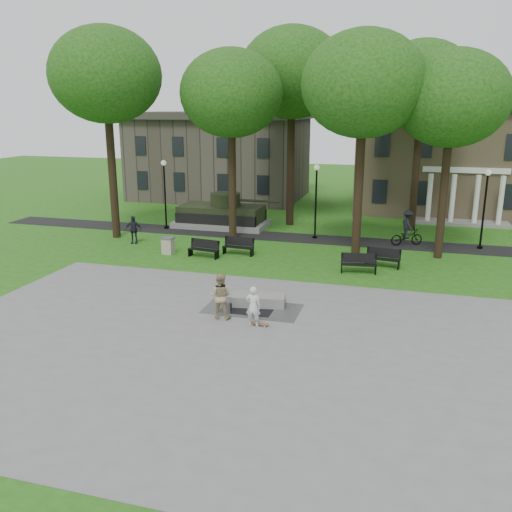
{
  "coord_description": "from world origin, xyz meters",
  "views": [
    {
      "loc": [
        6.25,
        -21.6,
        8.17
      ],
      "look_at": [
        -0.54,
        2.09,
        1.4
      ],
      "focal_mm": 38.0,
      "sensor_mm": 36.0,
      "label": 1
    }
  ],
  "objects": [
    {
      "name": "ground",
      "position": [
        0.0,
        0.0,
        0.0
      ],
      "size": [
        120.0,
        120.0,
        0.0
      ],
      "primitive_type": "plane",
      "color": "#255514",
      "rests_on": "ground"
    },
    {
      "name": "plaza",
      "position": [
        0.0,
        -5.0,
        0.01
      ],
      "size": [
        22.0,
        16.0,
        0.02
      ],
      "primitive_type": "cube",
      "color": "gray",
      "rests_on": "ground"
    },
    {
      "name": "footpath",
      "position": [
        0.0,
        12.0,
        0.01
      ],
      "size": [
        44.0,
        2.6,
        0.01
      ],
      "primitive_type": "cube",
      "color": "black",
      "rests_on": "ground"
    },
    {
      "name": "building_right",
      "position": [
        10.0,
        26.0,
        4.34
      ],
      "size": [
        17.0,
        12.0,
        8.6
      ],
      "color": "#9E8460",
      "rests_on": "ground"
    },
    {
      "name": "building_left",
      "position": [
        -11.0,
        26.5,
        3.6
      ],
      "size": [
        15.0,
        10.0,
        7.2
      ],
      "primitive_type": "cube",
      "color": "#4C443D",
      "rests_on": "ground"
    },
    {
      "name": "tree_0",
      "position": [
        -12.0,
        9.0,
        10.03
      ],
      "size": [
        6.8,
        6.8,
        12.97
      ],
      "color": "black",
      "rests_on": "ground"
    },
    {
      "name": "tree_1",
      "position": [
        -4.5,
        10.5,
        8.95
      ],
      "size": [
        6.2,
        6.2,
        11.63
      ],
      "color": "black",
      "rests_on": "ground"
    },
    {
      "name": "tree_2",
      "position": [
        3.5,
        8.5,
        9.32
      ],
      "size": [
        6.6,
        6.6,
        12.16
      ],
      "color": "black",
      "rests_on": "ground"
    },
    {
      "name": "tree_3",
      "position": [
        8.0,
        9.5,
        8.6
      ],
      "size": [
        6.0,
        6.0,
        11.19
      ],
      "color": "black",
      "rests_on": "ground"
    },
    {
      "name": "tree_4",
      "position": [
        -2.0,
        16.0,
        10.39
      ],
      "size": [
        7.2,
        7.2,
        13.5
      ],
      "color": "black",
      "rests_on": "ground"
    },
    {
      "name": "tree_5",
      "position": [
        6.5,
        16.5,
        9.67
      ],
      "size": [
        6.4,
        6.4,
        12.44
      ],
      "color": "black",
      "rests_on": "ground"
    },
    {
      "name": "lamp_left",
      "position": [
        -10.0,
        12.3,
        2.79
      ],
      "size": [
        0.36,
        0.36,
        4.73
      ],
      "color": "black",
      "rests_on": "ground"
    },
    {
      "name": "lamp_mid",
      "position": [
        0.5,
        12.3,
        2.79
      ],
      "size": [
        0.36,
        0.36,
        4.73
      ],
      "color": "black",
      "rests_on": "ground"
    },
    {
      "name": "lamp_right",
      "position": [
        10.5,
        12.3,
        2.79
      ],
      "size": [
        0.36,
        0.36,
        4.73
      ],
      "color": "black",
      "rests_on": "ground"
    },
    {
      "name": "tank_monument",
      "position": [
        -6.46,
        14.0,
        0.86
      ],
      "size": [
        7.45,
        3.4,
        2.4
      ],
      "color": "gray",
      "rests_on": "ground"
    },
    {
      "name": "puddle",
      "position": [
        0.04,
        -1.36,
        0.02
      ],
      "size": [
        2.2,
        1.2,
        0.0
      ],
      "primitive_type": "cube",
      "color": "black",
      "rests_on": "plaza"
    },
    {
      "name": "concrete_block",
      "position": [
        0.37,
        -0.62,
        0.24
      ],
      "size": [
        2.33,
        1.34,
        0.45
      ],
      "primitive_type": "cube",
      "rotation": [
        0.0,
        0.0,
        0.16
      ],
      "color": "gray",
      "rests_on": "plaza"
    },
    {
      "name": "skateboard",
      "position": [
        0.97,
        -2.82,
        0.06
      ],
      "size": [
        0.79,
        0.23,
        0.07
      ],
      "primitive_type": "cube",
      "rotation": [
        0.0,
        0.0,
        -0.03
      ],
      "color": "brown",
      "rests_on": "plaza"
    },
    {
      "name": "skateboarder",
      "position": [
        0.78,
        -2.92,
        0.82
      ],
      "size": [
        0.6,
        0.41,
        1.6
      ],
      "primitive_type": "imported",
      "rotation": [
        0.0,
        0.0,
        3.19
      ],
      "color": "silver",
      "rests_on": "plaza"
    },
    {
      "name": "friend_watching",
      "position": [
        -0.71,
        -2.48,
        0.95
      ],
      "size": [
        0.91,
        0.71,
        1.86
      ],
      "primitive_type": "imported",
      "rotation": [
        0.0,
        0.0,
        3.13
      ],
      "color": "tan",
      "rests_on": "plaza"
    },
    {
      "name": "pedestrian_walker",
      "position": [
        -10.09,
        7.8,
        0.87
      ],
      "size": [
        1.1,
        0.68,
        1.74
      ],
      "primitive_type": "imported",
      "rotation": [
        0.0,
        0.0,
        0.27
      ],
      "color": "#21222D",
      "rests_on": "ground"
    },
    {
      "name": "cyclist",
      "position": [
        6.23,
        11.97,
        0.9
      ],
      "size": [
        2.1,
        1.47,
        2.19
      ],
      "rotation": [
        0.0,
        0.0,
        2.0
      ],
      "color": "black",
      "rests_on": "ground"
    },
    {
      "name": "park_bench_0",
      "position": [
        -4.72,
        5.98,
        0.52
      ],
      "size": [
        1.85,
        0.77,
        1.0
      ],
      "rotation": [
        0.0,
        0.0,
        -0.14
      ],
      "color": "black",
      "rests_on": "ground"
    },
    {
      "name": "park_bench_1",
      "position": [
        -3.01,
        7.05,
        0.52
      ],
      "size": [
        1.83,
        0.66,
        1.0
      ],
      "rotation": [
        0.0,
        0.0,
        -0.08
      ],
      "color": "black",
      "rests_on": "ground"
    },
    {
      "name": "park_bench_2",
      "position": [
        3.99,
        5.35,
        0.52
      ],
      "size": [
        1.84,
        0.74,
        1.0
      ],
      "rotation": [
        0.0,
        0.0,
        0.13
      ],
      "color": "black",
      "rests_on": "ground"
    },
    {
      "name": "park_bench_3",
      "position": [
        5.11,
        6.76,
        0.52
      ],
      "size": [
        1.85,
        0.77,
        1.0
      ],
      "rotation": [
        0.0,
        0.0,
        -0.14
      ],
      "color": "black",
      "rests_on": "ground"
    },
    {
      "name": "trash_bin",
      "position": [
        -6.97,
        6.11,
        0.49
      ],
      "size": [
        0.66,
        0.66,
        0.96
      ],
      "rotation": [
        0.0,
        0.0,
        -0.0
      ],
      "color": "#B6AE96",
      "rests_on": "ground"
    }
  ]
}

